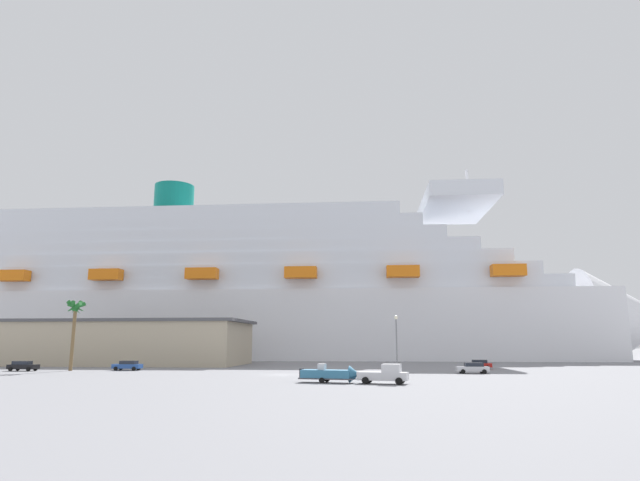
# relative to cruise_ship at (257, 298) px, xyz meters

# --- Properties ---
(ground_plane) EXTENTS (600.00, 600.00, 0.00)m
(ground_plane) POSITION_rel_cruise_ship_xyz_m (17.59, -40.35, -16.87)
(ground_plane) COLOR gray
(cruise_ship) EXTENTS (216.78, 35.66, 57.12)m
(cruise_ship) POSITION_rel_cruise_ship_xyz_m (0.00, 0.00, 0.00)
(cruise_ship) COLOR white
(cruise_ship) RESTS_ON ground_plane
(terminal_building) EXTENTS (50.00, 22.86, 9.11)m
(terminal_building) POSITION_rel_cruise_ship_xyz_m (-19.34, -38.72, -12.29)
(terminal_building) COLOR #B7A88C
(terminal_building) RESTS_ON ground_plane
(pickup_truck) EXTENTS (5.90, 3.20, 2.20)m
(pickup_truck) POSITION_rel_cruise_ship_xyz_m (31.67, -86.45, -15.83)
(pickup_truck) COLOR silver
(pickup_truck) RESTS_ON ground_plane
(small_boat_on_trailer) EXTENTS (8.09, 3.45, 2.15)m
(small_boat_on_trailer) POSITION_rel_cruise_ship_xyz_m (25.73, -85.14, -15.91)
(small_boat_on_trailer) COLOR #595960
(small_boat_on_trailer) RESTS_ON ground_plane
(palm_tree) EXTENTS (3.39, 3.23, 11.54)m
(palm_tree) POSITION_rel_cruise_ship_xyz_m (-18.56, -62.24, -7.71)
(palm_tree) COLOR brown
(palm_tree) RESTS_ON ground_plane
(street_lamp) EXTENTS (0.56, 0.56, 8.54)m
(street_lamp) POSITION_rel_cruise_ship_xyz_m (34.32, -66.44, -11.36)
(street_lamp) COLOR slate
(street_lamp) RESTS_ON ground_plane
(parked_car_silver_sedan) EXTENTS (4.71, 2.03, 1.58)m
(parked_car_silver_sedan) POSITION_rel_cruise_ship_xyz_m (45.63, -65.01, -16.04)
(parked_car_silver_sedan) COLOR silver
(parked_car_silver_sedan) RESTS_ON ground_plane
(parked_car_blue_suv) EXTENTS (4.71, 2.09, 1.58)m
(parked_car_blue_suv) POSITION_rel_cruise_ship_xyz_m (-9.70, -60.47, -16.04)
(parked_car_blue_suv) COLOR #264C99
(parked_car_blue_suv) RESTS_ON ground_plane
(parked_car_red_hatchback) EXTENTS (4.86, 2.73, 1.58)m
(parked_car_red_hatchback) POSITION_rel_cruise_ship_xyz_m (49.33, -51.40, -16.04)
(parked_car_red_hatchback) COLOR red
(parked_car_red_hatchback) RESTS_ON ground_plane
(parked_car_black_coupe) EXTENTS (4.85, 2.19, 1.58)m
(parked_car_black_coupe) POSITION_rel_cruise_ship_xyz_m (-26.00, -63.43, -16.04)
(parked_car_black_coupe) COLOR black
(parked_car_black_coupe) RESTS_ON ground_plane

